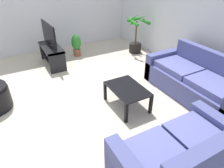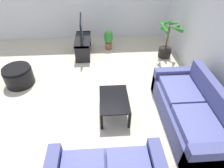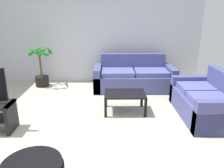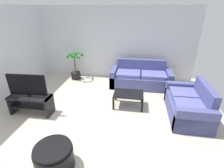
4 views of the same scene
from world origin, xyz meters
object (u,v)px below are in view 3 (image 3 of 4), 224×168
Objects in this scene: couch_main at (134,78)px; coffee_table at (125,96)px; potted_palm at (41,69)px; couch_loveseat at (205,102)px.

coffee_table is (-0.34, -1.44, 0.05)m from couch_main.
potted_palm is (-2.19, 1.70, 0.14)m from coffee_table.
couch_loveseat is 1.93× the size of coffee_table.
couch_main is at bearing -5.89° from potted_palm.
couch_main is 1.48m from coffee_table.
couch_loveseat is 4.23m from potted_palm.
couch_main is 2.54× the size of coffee_table.
potted_palm is at bearing 174.11° from couch_main.
couch_main is 2.06m from couch_loveseat.
potted_palm reaches higher than coffee_table.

